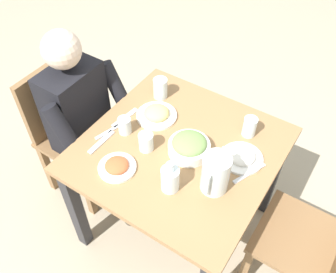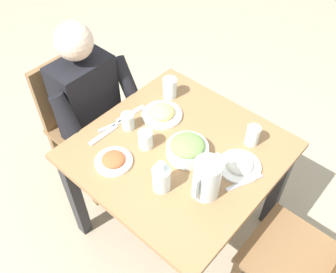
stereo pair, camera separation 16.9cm
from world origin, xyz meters
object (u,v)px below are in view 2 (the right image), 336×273
at_px(chair_near, 80,117).
at_px(water_glass_near_right, 253,135).
at_px(salad_bowl, 187,148).
at_px(plate_fries, 162,113).
at_px(diner_near, 99,115).
at_px(water_glass_far_left, 128,121).
at_px(oil_carafe, 161,179).
at_px(plate_yoghurt, 240,165).
at_px(plate_rice_curry, 113,160).
at_px(water_glass_by_pitcher, 170,88).
at_px(chair_far, 313,263).
at_px(water_glass_center, 146,139).
at_px(water_pitcher, 207,178).
at_px(dining_table, 178,164).

height_order(chair_near, water_glass_near_right, chair_near).
distance_m(salad_bowl, plate_fries, 0.29).
height_order(diner_near, water_glass_far_left, diner_near).
relative_size(water_glass_near_right, oil_carafe, 0.62).
bearing_deg(plate_yoghurt, salad_bowl, -66.64).
bearing_deg(oil_carafe, chair_near, -101.49).
relative_size(plate_rice_curry, water_glass_by_pitcher, 1.54).
bearing_deg(salad_bowl, diner_near, -85.40).
relative_size(chair_far, water_glass_by_pitcher, 7.56).
height_order(chair_near, salad_bowl, chair_near).
bearing_deg(plate_yoghurt, chair_far, 83.20).
bearing_deg(water_glass_center, water_glass_by_pitcher, -156.05).
bearing_deg(salad_bowl, water_pitcher, 60.44).
xyz_separation_m(salad_bowl, water_glass_far_left, (0.06, -0.33, 0.00)).
height_order(water_pitcher, plate_fries, water_pitcher).
height_order(water_pitcher, plate_yoghurt, water_pitcher).
bearing_deg(water_pitcher, water_glass_near_right, -178.81).
xyz_separation_m(plate_yoghurt, plate_rice_curry, (0.36, -0.45, -0.00)).
bearing_deg(water_glass_center, chair_far, 98.61).
height_order(chair_far, water_glass_far_left, chair_far).
height_order(dining_table, water_glass_by_pitcher, water_glass_by_pitcher).
bearing_deg(plate_rice_curry, water_glass_center, 166.97).
distance_m(water_glass_center, oil_carafe, 0.25).
xyz_separation_m(chair_near, water_glass_by_pitcher, (-0.31, 0.46, 0.29)).
height_order(plate_yoghurt, water_glass_center, water_glass_center).
distance_m(chair_near, water_glass_near_right, 1.06).
xyz_separation_m(chair_far, water_glass_near_right, (-0.22, -0.51, 0.28)).
distance_m(chair_near, salad_bowl, 0.84).
bearing_deg(salad_bowl, water_glass_near_right, 144.85).
distance_m(diner_near, water_glass_near_right, 0.84).
bearing_deg(chair_far, water_glass_center, -81.39).
height_order(chair_far, water_glass_by_pitcher, chair_far).
distance_m(water_glass_far_left, oil_carafe, 0.40).
bearing_deg(dining_table, plate_fries, -118.09).
height_order(plate_yoghurt, oil_carafe, oil_carafe).
xyz_separation_m(chair_near, salad_bowl, (-0.05, 0.79, 0.27)).
distance_m(salad_bowl, water_glass_center, 0.20).
height_order(plate_fries, plate_rice_curry, plate_fries).
xyz_separation_m(dining_table, plate_fries, (-0.11, -0.21, 0.14)).
bearing_deg(plate_rice_curry, plate_fries, -173.66).
height_order(chair_far, diner_near, diner_near).
bearing_deg(diner_near, chair_far, 94.03).
xyz_separation_m(dining_table, water_glass_near_right, (-0.26, 0.23, 0.17)).
bearing_deg(plate_yoghurt, water_pitcher, -9.60).
relative_size(diner_near, salad_bowl, 5.86).
distance_m(chair_near, diner_near, 0.25).
bearing_deg(oil_carafe, plate_yoghurt, 148.72).
bearing_deg(water_glass_near_right, oil_carafe, -17.20).
relative_size(plate_yoghurt, plate_rice_curry, 1.13).
bearing_deg(water_glass_by_pitcher, water_glass_far_left, 0.59).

